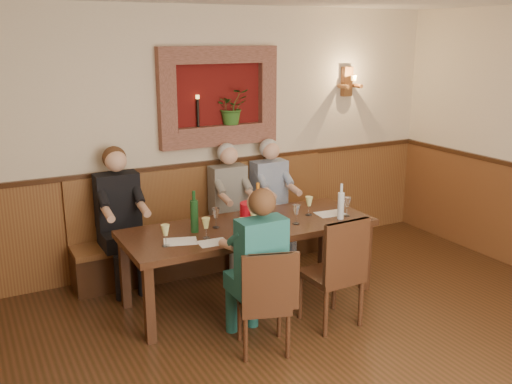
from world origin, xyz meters
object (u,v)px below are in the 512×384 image
(person_bench_mid, at_px, (232,217))
(wine_bottle_green_b, at_px, (194,215))
(spittoon_bucket, at_px, (251,216))
(person_bench_right, at_px, (273,210))
(chair_near_right, at_px, (332,293))
(person_bench_left, at_px, (122,231))
(bench, at_px, (210,237))
(water_bottle, at_px, (341,205))
(dining_table, at_px, (249,232))
(wine_bottle_green_a, at_px, (258,207))
(person_chair_front, at_px, (256,281))
(chair_near_left, at_px, (263,321))

(person_bench_mid, relative_size, wine_bottle_green_b, 3.51)
(spittoon_bucket, bearing_deg, person_bench_right, 50.87)
(spittoon_bucket, xyz_separation_m, wine_bottle_green_b, (-0.51, 0.15, 0.04))
(chair_near_right, xyz_separation_m, person_bench_left, (-1.42, 1.64, 0.30))
(bench, bearing_deg, water_bottle, -53.53)
(dining_table, relative_size, wine_bottle_green_a, 5.95)
(person_bench_mid, distance_m, person_bench_right, 0.52)
(person_bench_mid, height_order, water_bottle, person_bench_mid)
(spittoon_bucket, distance_m, wine_bottle_green_a, 0.14)
(person_bench_right, height_order, spittoon_bucket, person_bench_right)
(person_chair_front, bearing_deg, person_bench_right, 56.51)
(bench, xyz_separation_m, person_bench_right, (0.73, -0.10, 0.24))
(person_bench_right, height_order, wine_bottle_green_a, person_bench_right)
(bench, height_order, person_bench_right, person_bench_right)
(spittoon_bucket, relative_size, water_bottle, 0.69)
(chair_near_right, height_order, person_bench_mid, person_bench_mid)
(wine_bottle_green_a, bearing_deg, person_bench_left, 142.45)
(dining_table, height_order, water_bottle, water_bottle)
(person_bench_mid, relative_size, wine_bottle_green_a, 3.39)
(wine_bottle_green_b, bearing_deg, person_bench_mid, 46.37)
(person_bench_right, xyz_separation_m, spittoon_bucket, (-0.75, -0.93, 0.31))
(person_bench_mid, xyz_separation_m, person_chair_front, (-0.55, -1.62, -0.00))
(person_bench_mid, distance_m, spittoon_bucket, 1.01)
(bench, distance_m, spittoon_bucket, 1.17)
(chair_near_left, bearing_deg, person_bench_left, 129.07)
(wine_bottle_green_b, xyz_separation_m, water_bottle, (1.41, -0.31, -0.02))
(chair_near_right, bearing_deg, bench, 101.24)
(water_bottle, bearing_deg, person_bench_right, 97.68)
(person_bench_right, relative_size, wine_bottle_green_a, 3.40)
(person_bench_right, distance_m, wine_bottle_green_b, 1.53)
(chair_near_left, relative_size, person_bench_left, 0.62)
(dining_table, bearing_deg, wine_bottle_green_b, 173.72)
(person_bench_mid, bearing_deg, wine_bottle_green_b, -133.63)
(chair_near_right, height_order, person_bench_right, person_bench_right)
(chair_near_right, bearing_deg, person_bench_right, 76.83)
(person_bench_mid, bearing_deg, water_bottle, -58.49)
(person_bench_mid, bearing_deg, dining_table, -104.30)
(person_bench_left, relative_size, wine_bottle_green_b, 3.70)
(person_bench_right, bearing_deg, wine_bottle_green_b, -148.29)
(person_bench_right, relative_size, water_bottle, 3.87)
(wine_bottle_green_a, bearing_deg, bench, 95.41)
(chair_near_right, height_order, spittoon_bucket, chair_near_right)
(wine_bottle_green_b, relative_size, water_bottle, 1.10)
(person_bench_left, bearing_deg, person_bench_right, 0.08)
(chair_near_right, relative_size, spittoon_bucket, 4.14)
(person_bench_mid, height_order, person_chair_front, person_bench_mid)
(person_bench_mid, bearing_deg, person_chair_front, -108.81)
(bench, height_order, chair_near_left, bench)
(chair_near_right, height_order, person_bench_left, person_bench_left)
(dining_table, distance_m, bench, 1.01)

